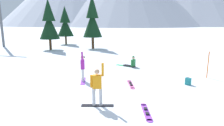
{
  "coord_description": "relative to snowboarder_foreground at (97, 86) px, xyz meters",
  "views": [
    {
      "loc": [
        2.39,
        -9.43,
        3.84
      ],
      "look_at": [
        -0.96,
        3.4,
        1.0
      ],
      "focal_mm": 31.29,
      "sensor_mm": 36.0,
      "label": 1
    }
  ],
  "objects": [
    {
      "name": "pine_tree_young",
      "position": [
        -13.15,
        22.1,
        2.49
      ],
      "size": [
        2.68,
        2.68,
        6.32
      ],
      "color": "#472D19",
      "rests_on": "ground_plane"
    },
    {
      "name": "pine_tree_leaning",
      "position": [
        -6.91,
        18.29,
        3.12
      ],
      "size": [
        2.69,
        2.69,
        7.5
      ],
      "color": "#472D19",
      "rests_on": "ground_plane"
    },
    {
      "name": "loose_snowboard_near_right",
      "position": [
        1.0,
        3.45,
        -0.94
      ],
      "size": [
        0.82,
        1.76,
        0.09
      ],
      "color": "pink",
      "rests_on": "ground_plane"
    },
    {
      "name": "snowboarder_foreground",
      "position": [
        0.0,
        0.0,
        0.0
      ],
      "size": [
        1.52,
        0.62,
        2.03
      ],
      "color": "black",
      "rests_on": "ground_plane"
    },
    {
      "name": "ground_plane",
      "position": [
        0.4,
        1.44,
        -0.96
      ],
      "size": [
        800.0,
        800.0,
        0.0
      ],
      "primitive_type": "plane",
      "color": "silver"
    },
    {
      "name": "snowboarder_background",
      "position": [
        0.27,
        8.22,
        -0.63
      ],
      "size": [
        1.82,
        0.99,
        0.98
      ],
      "color": "black",
      "rests_on": "ground_plane"
    },
    {
      "name": "backpack_teal",
      "position": [
        4.42,
        4.32,
        -0.75
      ],
      "size": [
        0.38,
        0.36,
        0.47
      ],
      "color": "#1E7A7F",
      "rests_on": "ground_plane"
    },
    {
      "name": "loose_snowboard_far_spare",
      "position": [
        2.26,
        -0.1,
        -0.94
      ],
      "size": [
        0.72,
        1.8,
        0.09
      ],
      "color": "#993FD8",
      "rests_on": "ground_plane"
    },
    {
      "name": "snowboarder_midground",
      "position": [
        -2.13,
        3.36,
        -0.03
      ],
      "size": [
        0.82,
        1.58,
        1.98
      ],
      "color": "#993FD8",
      "rests_on": "ground_plane"
    },
    {
      "name": "trail_marker_pole",
      "position": [
        5.87,
        6.29,
        -0.04
      ],
      "size": [
        0.06,
        0.06,
        1.84
      ],
      "primitive_type": "cylinder",
      "color": "orange",
      "rests_on": "ground_plane"
    },
    {
      "name": "pine_tree_short",
      "position": [
        -12.13,
        15.67,
        2.74
      ],
      "size": [
        2.65,
        2.65,
        6.8
      ],
      "color": "#472D19",
      "rests_on": "ground_plane"
    }
  ]
}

